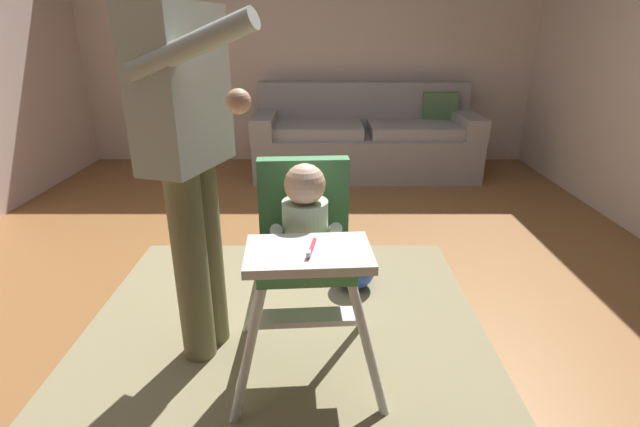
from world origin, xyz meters
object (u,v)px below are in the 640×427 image
at_px(adult_standing, 187,149).
at_px(toy_ball, 353,269).
at_px(high_chair, 304,235).
at_px(couch, 363,140).

height_order(adult_standing, toy_ball, adult_standing).
bearing_deg(adult_standing, high_chair, -0.18).
distance_m(couch, adult_standing, 3.02).
xyz_separation_m(couch, high_chair, (-0.50, -2.95, 0.29)).
relative_size(high_chair, toy_ball, 3.98).
bearing_deg(couch, adult_standing, -18.70).
height_order(couch, high_chair, high_chair).
bearing_deg(high_chair, adult_standing, -111.85).
xyz_separation_m(adult_standing, toy_ball, (0.70, 0.52, -0.80)).
relative_size(adult_standing, toy_ball, 7.08).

